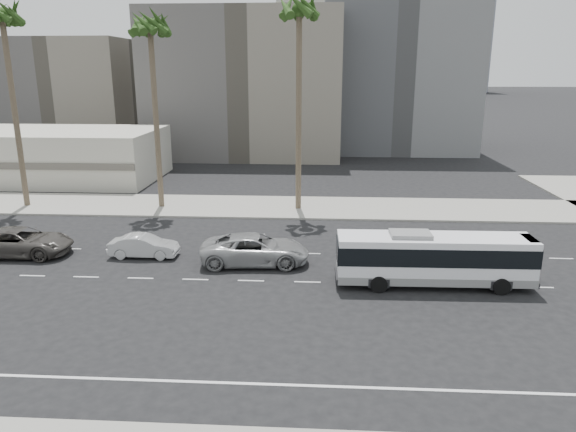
# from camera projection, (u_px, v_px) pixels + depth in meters

# --- Properties ---
(ground) EXTENTS (700.00, 700.00, 0.00)m
(ground) POSITION_uv_depth(u_px,v_px,m) (364.00, 284.00, 27.69)
(ground) COLOR black
(ground) RESTS_ON ground
(sidewalk_north) EXTENTS (120.00, 7.00, 0.15)m
(sidewalk_north) POSITION_uv_depth(u_px,v_px,m) (349.00, 208.00, 42.58)
(sidewalk_north) COLOR gray
(sidewalk_north) RESTS_ON ground
(commercial_low) EXTENTS (22.00, 12.16, 5.00)m
(commercial_low) POSITION_uv_depth(u_px,v_px,m) (49.00, 155.00, 53.73)
(commercial_low) COLOR beige
(commercial_low) RESTS_ON ground
(midrise_beige_west) EXTENTS (24.00, 18.00, 18.00)m
(midrise_beige_west) POSITION_uv_depth(u_px,v_px,m) (248.00, 84.00, 69.25)
(midrise_beige_west) COLOR #5C5954
(midrise_beige_west) RESTS_ON ground
(midrise_gray_center) EXTENTS (20.00, 20.00, 26.00)m
(midrise_gray_center) POSITION_uv_depth(u_px,v_px,m) (396.00, 54.00, 73.78)
(midrise_gray_center) COLOR #525356
(midrise_gray_center) RESTS_ON ground
(midrise_beige_far) EXTENTS (18.00, 16.00, 15.00)m
(midrise_beige_far) POSITION_uv_depth(u_px,v_px,m) (73.00, 94.00, 75.94)
(midrise_beige_far) COLOR #5C5954
(midrise_beige_far) RESTS_ON ground
(civic_tower) EXTENTS (42.00, 42.00, 129.00)m
(civic_tower) POSITION_uv_depth(u_px,v_px,m) (322.00, 11.00, 257.92)
(civic_tower) COLOR beige
(civic_tower) RESTS_ON ground
(highrise_right) EXTENTS (26.00, 26.00, 70.00)m
(highrise_right) POSITION_uv_depth(u_px,v_px,m) (427.00, 14.00, 237.03)
(highrise_right) COLOR slate
(highrise_right) RESTS_ON ground
(highrise_far) EXTENTS (22.00, 22.00, 60.00)m
(highrise_far) POSITION_uv_depth(u_px,v_px,m) (465.00, 31.00, 265.81)
(highrise_far) COLOR slate
(highrise_far) RESTS_ON ground
(city_bus) EXTENTS (10.00, 2.44, 2.86)m
(city_bus) POSITION_uv_depth(u_px,v_px,m) (434.00, 258.00, 27.12)
(city_bus) COLOR white
(city_bus) RESTS_ON ground
(car_a) EXTENTS (3.29, 6.39, 1.72)m
(car_a) POSITION_uv_depth(u_px,v_px,m) (255.00, 249.00, 30.35)
(car_a) COLOR #979798
(car_a) RESTS_ON ground
(car_b) EXTENTS (1.43, 4.07, 1.34)m
(car_b) POSITION_uv_depth(u_px,v_px,m) (144.00, 246.00, 31.51)
(car_b) COLOR #B9B9B9
(car_b) RESTS_ON ground
(car_c) EXTENTS (2.95, 6.10, 1.67)m
(car_c) POSITION_uv_depth(u_px,v_px,m) (21.00, 242.00, 31.74)
(car_c) COLOR #48443F
(car_c) RESTS_ON ground
(palm_near) EXTENTS (4.83, 4.83, 16.27)m
(palm_near) POSITION_uv_depth(u_px,v_px,m) (299.00, 14.00, 38.42)
(palm_near) COLOR brown
(palm_near) RESTS_ON ground
(palm_mid) EXTENTS (4.93, 4.93, 15.25)m
(palm_mid) POSITION_uv_depth(u_px,v_px,m) (150.00, 30.00, 39.30)
(palm_mid) COLOR brown
(palm_mid) RESTS_ON ground
(palm_far) EXTENTS (4.64, 4.64, 15.96)m
(palm_far) POSITION_uv_depth(u_px,v_px,m) (2.00, 19.00, 39.36)
(palm_far) COLOR brown
(palm_far) RESTS_ON ground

